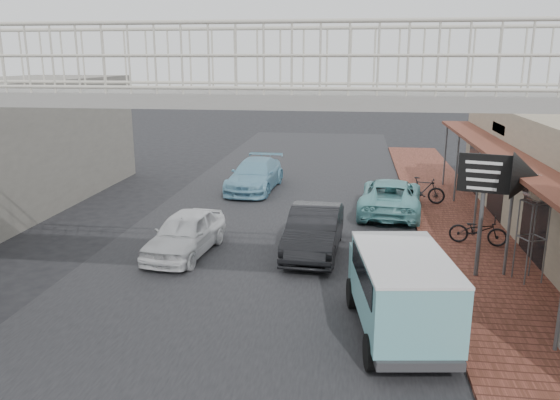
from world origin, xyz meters
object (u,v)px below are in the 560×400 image
(motorcycle_near, at_px, (478,230))
(angkot_far, at_px, (255,175))
(angkot_curb, at_px, (391,196))
(dark_sedan, at_px, (314,230))
(motorcycle_far, at_px, (423,190))
(street_clock, at_px, (537,193))
(white_hatchback, at_px, (185,233))
(arrow_sign, at_px, (521,178))
(angkot_van, at_px, (401,283))

(motorcycle_near, bearing_deg, angkot_far, 64.36)
(angkot_curb, bearing_deg, dark_sedan, 67.47)
(dark_sedan, distance_m, motorcycle_far, 7.35)
(motorcycle_far, bearing_deg, motorcycle_near, -153.60)
(dark_sedan, height_order, angkot_far, dark_sedan)
(angkot_far, bearing_deg, street_clock, -42.73)
(street_clock, bearing_deg, white_hatchback, 153.29)
(angkot_far, relative_size, motorcycle_near, 2.72)
(angkot_curb, distance_m, motorcycle_near, 4.44)
(arrow_sign, bearing_deg, street_clock, 21.92)
(angkot_far, distance_m, street_clock, 13.30)
(arrow_sign, bearing_deg, angkot_curb, 127.39)
(angkot_curb, height_order, arrow_sign, arrow_sign)
(dark_sedan, xyz_separation_m, motorcycle_near, (5.08, 1.17, -0.15))
(angkot_van, height_order, arrow_sign, arrow_sign)
(angkot_curb, xyz_separation_m, street_clock, (3.19, -6.50, 1.80))
(dark_sedan, xyz_separation_m, angkot_far, (-3.28, 7.91, -0.01))
(motorcycle_far, bearing_deg, angkot_far, 90.40)
(angkot_curb, height_order, motorcycle_far, angkot_curb)
(street_clock, distance_m, arrow_sign, 0.61)
(motorcycle_near, height_order, arrow_sign, arrow_sign)
(angkot_far, bearing_deg, dark_sedan, -63.59)
(angkot_curb, height_order, street_clock, street_clock)
(angkot_curb, relative_size, angkot_van, 1.17)
(motorcycle_far, bearing_deg, arrow_sign, -156.44)
(angkot_far, xyz_separation_m, angkot_van, (5.47, -12.92, 0.53))
(dark_sedan, bearing_deg, street_clock, -13.32)
(white_hatchback, distance_m, dark_sedan, 3.93)
(angkot_van, xyz_separation_m, motorcycle_far, (1.76, 11.21, -0.60))
(motorcycle_near, bearing_deg, arrow_sign, -162.00)
(angkot_van, xyz_separation_m, motorcycle_near, (2.89, 6.18, -0.66))
(angkot_curb, xyz_separation_m, motorcycle_far, (1.37, 1.36, -0.04))
(dark_sedan, relative_size, street_clock, 1.50)
(angkot_van, height_order, street_clock, street_clock)
(angkot_curb, xyz_separation_m, angkot_van, (-0.39, -9.85, 0.55))
(angkot_van, bearing_deg, arrow_sign, 38.50)
(angkot_curb, relative_size, angkot_far, 1.01)
(angkot_far, bearing_deg, angkot_van, -63.18)
(street_clock, relative_size, arrow_sign, 0.83)
(motorcycle_near, distance_m, street_clock, 3.49)
(angkot_far, relative_size, arrow_sign, 1.38)
(dark_sedan, xyz_separation_m, motorcycle_far, (3.95, 6.19, -0.08))
(dark_sedan, xyz_separation_m, street_clock, (5.77, -1.66, 1.77))
(arrow_sign, bearing_deg, white_hatchback, -171.91)
(angkot_curb, relative_size, street_clock, 1.69)
(street_clock, bearing_deg, angkot_van, -157.67)
(angkot_curb, distance_m, arrow_sign, 7.44)
(white_hatchback, distance_m, motorcycle_far, 10.40)
(dark_sedan, distance_m, arrow_sign, 6.00)
(angkot_curb, distance_m, angkot_van, 9.87)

